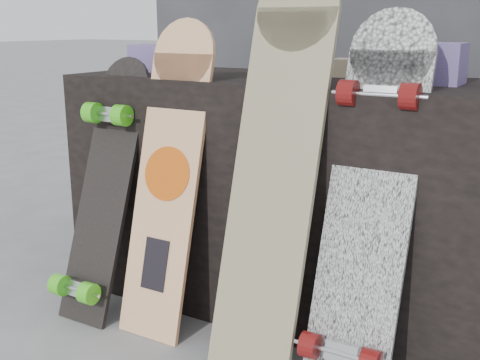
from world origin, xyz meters
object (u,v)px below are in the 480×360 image
Objects in this scene: longboard_geisha at (169,169)px; vendor_table at (302,195)px; longboard_cascadia at (369,197)px; skateboard_dark at (103,185)px; longboard_celtic at (277,158)px.

vendor_table is at bearing 47.96° from longboard_geisha.
skateboard_dark is (-0.91, -0.05, -0.08)m from longboard_cascadia.
vendor_table is 1.40× the size of longboard_celtic.
vendor_table is 0.42m from longboard_celtic.
longboard_celtic is at bearing 1.69° from skateboard_dark.
skateboard_dark is (-0.26, -0.03, -0.08)m from longboard_geisha.
longboard_geisha is at bearing 178.21° from longboard_celtic.
longboard_cascadia is 0.91m from skateboard_dark.
skateboard_dark is (-0.65, -0.02, -0.16)m from longboard_celtic.
longboard_geisha is 0.98× the size of longboard_cascadia.
skateboard_dark reaches higher than vendor_table.
vendor_table is at bearing 136.54° from longboard_cascadia.
skateboard_dark is (-0.57, -0.37, 0.04)m from vendor_table.
vendor_table is 1.57× the size of longboard_cascadia.
vendor_table is at bearing 33.46° from skateboard_dark.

